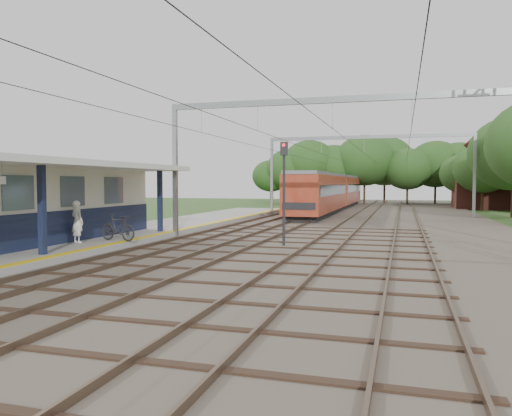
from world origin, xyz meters
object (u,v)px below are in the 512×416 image
(bicycle, at_px, (118,228))
(train, at_px, (333,191))
(person, at_px, (77,222))
(signal_post, at_px, (284,179))

(bicycle, xyz_separation_m, train, (5.10, 32.26, 1.12))
(bicycle, bearing_deg, person, 143.04)
(person, xyz_separation_m, signal_post, (8.22, 3.54, 1.82))
(person, height_order, train, train)
(bicycle, xyz_separation_m, signal_post, (6.95, 2.46, 2.14))
(bicycle, height_order, signal_post, signal_post)
(person, xyz_separation_m, bicycle, (1.27, 1.09, -0.32))
(bicycle, distance_m, train, 32.68)
(person, relative_size, train, 0.05)
(bicycle, distance_m, signal_post, 7.68)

